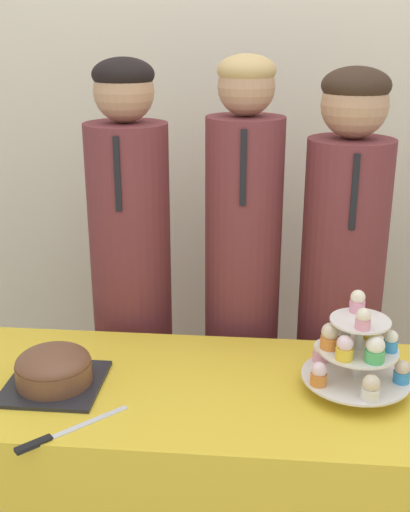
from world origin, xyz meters
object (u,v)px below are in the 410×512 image
(student_1, at_px, (242,310))
(student_2, at_px, (339,316))
(cake_knife, at_px, (54,437))
(round_cake, at_px, (54,369))
(cupcake_stand, at_px, (356,351))
(student_0, at_px, (133,308))

(student_1, bearing_deg, student_2, 0.00)
(cake_knife, xyz_separation_m, student_1, (0.40, 0.73, 0.01))
(cake_knife, height_order, student_2, student_2)
(round_cake, distance_m, cake_knife, 0.24)
(round_cake, bearing_deg, student_2, 32.88)
(student_1, bearing_deg, cupcake_stand, -56.36)
(student_0, relative_size, student_2, 1.01)
(cupcake_stand, distance_m, student_0, 0.82)
(cake_knife, distance_m, student_2, 1.02)
(student_0, xyz_separation_m, student_1, (0.36, -0.00, 0.01))
(cake_knife, xyz_separation_m, cupcake_stand, (0.70, 0.27, 0.11))
(round_cake, xyz_separation_m, cupcake_stand, (0.77, 0.05, 0.07))
(cake_knife, distance_m, student_1, 0.83)
(round_cake, relative_size, cupcake_stand, 0.90)
(round_cake, bearing_deg, cupcake_stand, 3.51)
(student_0, distance_m, student_1, 0.36)
(cake_knife, height_order, student_0, student_0)
(round_cake, xyz_separation_m, student_1, (0.47, 0.50, -0.04))
(student_2, bearing_deg, cupcake_stand, -91.26)
(round_cake, relative_size, student_1, 0.16)
(student_0, relative_size, student_1, 0.99)
(round_cake, distance_m, student_2, 0.93)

